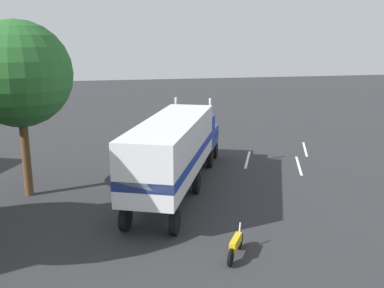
{
  "coord_description": "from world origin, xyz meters",
  "views": [
    {
      "loc": [
        -28.25,
        6.54,
        8.18
      ],
      "look_at": [
        -1.88,
        0.69,
        1.6
      ],
      "focal_mm": 40.95,
      "sensor_mm": 36.0,
      "label": 1
    }
  ],
  "objects_px": {
    "semi_truck": "(177,146)",
    "person_bystander": "(123,181)",
    "tree_right": "(19,74)",
    "motorcycle": "(236,245)"
  },
  "relations": [
    {
      "from": "motorcycle",
      "to": "tree_right",
      "type": "xyz_separation_m",
      "value": [
        8.85,
        8.64,
        5.91
      ]
    },
    {
      "from": "semi_truck",
      "to": "person_bystander",
      "type": "distance_m",
      "value": 3.37
    },
    {
      "from": "semi_truck",
      "to": "person_bystander",
      "type": "relative_size",
      "value": 8.57
    },
    {
      "from": "semi_truck",
      "to": "tree_right",
      "type": "height_order",
      "value": "tree_right"
    },
    {
      "from": "person_bystander",
      "to": "tree_right",
      "type": "distance_m",
      "value": 7.48
    },
    {
      "from": "person_bystander",
      "to": "semi_truck",
      "type": "bearing_deg",
      "value": -83.9
    },
    {
      "from": "person_bystander",
      "to": "tree_right",
      "type": "relative_size",
      "value": 0.18
    },
    {
      "from": "motorcycle",
      "to": "tree_right",
      "type": "height_order",
      "value": "tree_right"
    },
    {
      "from": "tree_right",
      "to": "semi_truck",
      "type": "bearing_deg",
      "value": -97.56
    },
    {
      "from": "person_bystander",
      "to": "motorcycle",
      "type": "bearing_deg",
      "value": -153.45
    }
  ]
}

